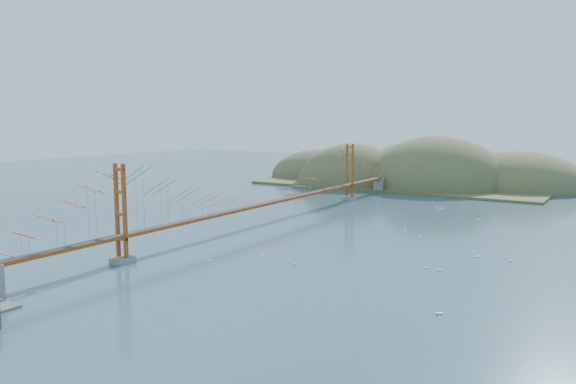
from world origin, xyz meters
The scene contains 20 objects.
ground centered at (0.00, 0.00, 0.00)m, with size 320.00×320.00×0.00m, color #2A4454.
bridge centered at (0.00, 0.18, 7.01)m, with size 2.20×94.40×12.00m.
far_headlands centered at (2.21, 68.52, 0.00)m, with size 84.00×58.00×25.00m.
sailboat_0 centered at (11.82, -18.56, 0.15)m, with size 0.56×0.58×0.65m.
sailboat_16 centered at (18.71, 6.34, 0.14)m, with size 0.58×0.58×0.61m.
sailboat_4 centered at (24.59, 2.29, 0.14)m, with size 0.51×0.55×0.62m.
sailboat_5 centered at (38.31, -4.69, 0.14)m, with size 0.51×0.54×0.61m.
sailboat_2 centered at (32.39, -13.42, 0.14)m, with size 0.55×0.45×0.64m.
sailboat_13 centered at (36.62, -27.31, 0.15)m, with size 0.66×0.66×0.71m.
sailboat_6 centered at (17.40, -19.66, 0.15)m, with size 0.59×0.59×0.64m.
sailboat_7 centered at (19.37, 29.17, 0.15)m, with size 0.61×0.56×0.68m.
sailboat_1 centered at (20.92, 6.38, 0.13)m, with size 0.53×0.53×0.55m.
sailboat_10 centered at (8.02, -23.90, 0.15)m, with size 0.49×0.56×0.64m.
sailboat_15 centered at (40.45, 24.78, 0.15)m, with size 0.48×0.60×0.70m.
sailboat_14 centered at (34.49, -4.84, 0.15)m, with size 0.62×0.62×0.68m.
sailboat_12 centered at (19.83, 29.64, 0.14)m, with size 0.51×0.47×0.57m.
sailboat_8 centered at (28.35, 20.49, 0.15)m, with size 0.62×0.62×0.65m.
sailboat_3 centered at (7.24, 27.79, 0.14)m, with size 0.51×0.47×0.58m.
sailboat_extra_0 centered at (18.96, 28.21, 0.16)m, with size 0.62×0.64×0.72m.
sailboat_extra_1 centered at (30.90, -13.19, 0.14)m, with size 0.56×0.56×0.59m.
Camera 1 is at (50.46, -73.75, 16.80)m, focal length 35.00 mm.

